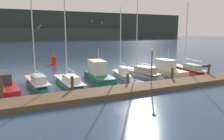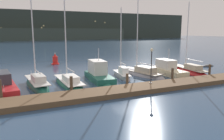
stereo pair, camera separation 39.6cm
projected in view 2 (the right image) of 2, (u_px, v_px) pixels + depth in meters
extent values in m
plane|color=navy|center=(126.00, 87.00, 22.68)|extent=(400.00, 400.00, 0.00)
cube|color=brown|center=(135.00, 89.00, 20.90)|extent=(29.64, 2.80, 0.45)
cylinder|color=#4C3D2D|center=(0.00, 91.00, 17.53)|extent=(0.28, 0.28, 1.88)
cylinder|color=#4C3D2D|center=(71.00, 85.00, 19.91)|extent=(0.28, 0.28, 1.66)
cylinder|color=#4C3D2D|center=(127.00, 80.00, 22.29)|extent=(0.28, 0.28, 1.45)
cylinder|color=#4C3D2D|center=(172.00, 75.00, 24.64)|extent=(0.28, 0.28, 1.61)
cylinder|color=#4C3D2D|center=(210.00, 71.00, 26.99)|extent=(0.28, 0.28, 1.67)
ellipsoid|color=red|center=(1.00, 91.00, 20.89)|extent=(3.50, 7.72, 1.19)
cube|color=red|center=(1.00, 88.00, 20.82)|extent=(3.20, 6.95, 0.73)
cube|color=#333842|center=(0.00, 77.00, 21.29)|extent=(2.17, 3.47, 1.03)
cylinder|color=silver|center=(4.00, 88.00, 18.07)|extent=(0.04, 0.04, 0.60)
ellipsoid|color=#195647|center=(37.00, 86.00, 22.87)|extent=(2.46, 7.52, 1.58)
cube|color=silver|center=(37.00, 80.00, 22.75)|extent=(2.07, 6.32, 0.08)
cube|color=silver|center=(38.00, 78.00, 21.93)|extent=(1.30, 2.45, 0.64)
cylinder|color=silver|center=(33.00, 40.00, 22.53)|extent=(0.12, 0.12, 8.31)
cylinder|color=silver|center=(38.00, 72.00, 21.93)|extent=(0.32, 2.68, 0.09)
cylinder|color=silver|center=(31.00, 72.00, 25.62)|extent=(0.04, 0.04, 0.50)
ellipsoid|color=#195647|center=(69.00, 84.00, 23.88)|extent=(2.35, 7.85, 1.10)
cube|color=silver|center=(69.00, 80.00, 23.80)|extent=(1.98, 6.59, 0.08)
cube|color=silver|center=(71.00, 78.00, 22.91)|extent=(1.36, 2.53, 0.59)
cylinder|color=silver|center=(66.00, 40.00, 23.61)|extent=(0.12, 0.12, 8.51)
cylinder|color=silver|center=(70.00, 70.00, 22.82)|extent=(0.16, 2.98, 0.09)
cylinder|color=silver|center=(61.00, 72.00, 26.93)|extent=(0.04, 0.04, 0.50)
ellipsoid|color=#195647|center=(99.00, 80.00, 25.80)|extent=(2.88, 6.90, 0.97)
cube|color=#195647|center=(99.00, 77.00, 25.74)|extent=(2.64, 6.22, 0.66)
cube|color=silver|center=(97.00, 67.00, 26.17)|extent=(1.83, 3.08, 1.60)
cube|color=black|center=(94.00, 63.00, 27.38)|extent=(1.43, 0.41, 0.71)
cylinder|color=silver|center=(99.00, 55.00, 25.40)|extent=(0.07, 0.07, 1.49)
cylinder|color=silver|center=(107.00, 77.00, 23.01)|extent=(0.04, 0.04, 0.60)
ellipsoid|color=gray|center=(122.00, 77.00, 27.51)|extent=(2.27, 5.77, 1.29)
cube|color=silver|center=(122.00, 73.00, 27.43)|extent=(1.91, 4.85, 0.08)
cube|color=silver|center=(123.00, 70.00, 26.70)|extent=(1.08, 1.91, 0.83)
cylinder|color=silver|center=(121.00, 41.00, 27.15)|extent=(0.12, 0.12, 8.03)
cylinder|color=silver|center=(123.00, 64.00, 26.61)|extent=(0.47, 2.12, 0.09)
cylinder|color=silver|center=(116.00, 68.00, 29.85)|extent=(0.04, 0.04, 0.50)
ellipsoid|color=gray|center=(140.00, 74.00, 29.05)|extent=(4.03, 8.71, 1.34)
cube|color=#A39984|center=(140.00, 71.00, 28.96)|extent=(3.39, 7.32, 0.08)
cube|color=#A39984|center=(145.00, 69.00, 28.09)|extent=(1.96, 2.92, 0.67)
cylinder|color=silver|center=(137.00, 33.00, 28.64)|extent=(0.12, 0.12, 9.85)
cylinder|color=silver|center=(147.00, 64.00, 27.82)|extent=(0.82, 3.68, 0.09)
cylinder|color=silver|center=(122.00, 65.00, 32.01)|extent=(0.04, 0.04, 0.50)
ellipsoid|color=beige|center=(168.00, 75.00, 28.90)|extent=(2.32, 6.30, 0.98)
cube|color=beige|center=(169.00, 72.00, 28.83)|extent=(2.13, 5.67, 0.77)
cube|color=silver|center=(166.00, 64.00, 29.22)|extent=(1.55, 2.78, 1.20)
cube|color=black|center=(160.00, 61.00, 30.32)|extent=(1.32, 0.27, 0.54)
cylinder|color=silver|center=(169.00, 54.00, 28.54)|extent=(0.07, 0.07, 1.48)
cylinder|color=silver|center=(183.00, 70.00, 26.33)|extent=(0.04, 0.04, 0.60)
ellipsoid|color=red|center=(188.00, 73.00, 30.35)|extent=(2.80, 8.31, 1.51)
cube|color=#A39984|center=(188.00, 68.00, 30.23)|extent=(2.35, 6.98, 0.08)
cube|color=#A39984|center=(193.00, 67.00, 29.25)|extent=(1.40, 2.72, 0.59)
cylinder|color=silver|center=(187.00, 35.00, 30.06)|extent=(0.12, 0.12, 8.91)
cylinder|color=silver|center=(194.00, 60.00, 29.00)|extent=(0.52, 3.46, 0.09)
cylinder|color=silver|center=(173.00, 63.00, 33.71)|extent=(0.04, 0.04, 0.50)
cylinder|color=red|center=(55.00, 64.00, 38.10)|extent=(1.34, 1.34, 0.16)
cylinder|color=red|center=(55.00, 60.00, 37.98)|extent=(0.90, 0.90, 1.20)
cone|color=red|center=(55.00, 55.00, 37.84)|extent=(0.63, 0.63, 0.50)
sphere|color=#F9EAB7|center=(55.00, 53.00, 37.78)|extent=(0.16, 0.16, 0.16)
cylinder|color=#2D2D33|center=(151.00, 83.00, 22.24)|extent=(0.24, 0.24, 0.06)
cylinder|color=#2D2D33|center=(151.00, 67.00, 21.96)|extent=(0.10, 0.10, 3.21)
sphere|color=#F9EAB7|center=(152.00, 50.00, 21.65)|extent=(0.32, 0.32, 0.32)
cube|color=#28332D|center=(29.00, 25.00, 141.37)|extent=(240.00, 16.00, 18.68)
cube|color=#333F39|center=(12.00, 35.00, 129.29)|extent=(144.00, 10.00, 7.45)
cube|color=#F4DB8C|center=(77.00, 34.00, 147.26)|extent=(0.80, 0.10, 0.80)
cube|color=#F4DB8C|center=(105.00, 23.00, 154.26)|extent=(0.80, 0.10, 0.80)
cube|color=#F4DB8C|center=(19.00, 33.00, 132.56)|extent=(0.80, 0.10, 0.80)
cube|color=#F4DB8C|center=(42.00, 28.00, 137.31)|extent=(0.80, 0.10, 0.80)
cube|color=#F4DB8C|center=(95.00, 21.00, 151.18)|extent=(0.80, 0.10, 0.80)
cube|color=#F4DB8C|center=(44.00, 26.00, 137.61)|extent=(0.80, 0.10, 0.80)
cube|color=#F4DB8C|center=(1.00, 28.00, 128.03)|extent=(0.80, 0.10, 0.80)
ellipsoid|color=#2D3338|center=(207.00, 66.00, 35.69)|extent=(2.69, 0.99, 0.56)
cube|color=brown|center=(207.00, 65.00, 35.65)|extent=(0.54, 0.76, 0.06)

